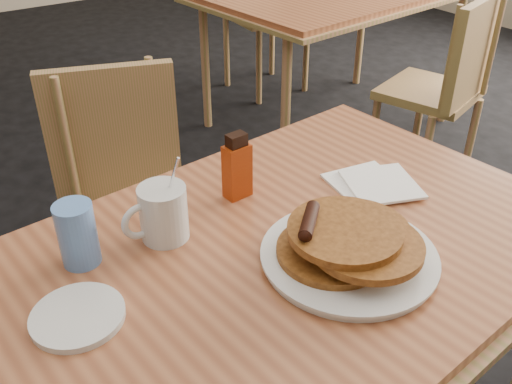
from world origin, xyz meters
TOP-DOWN VIEW (x-y plane):
  - main_table at (0.03, -0.06)m, footprint 1.25×0.90m
  - chair_main_far at (0.00, 0.68)m, footprint 0.50×0.51m
  - chair_neighbor_near at (1.51, 0.72)m, footprint 0.49×0.50m
  - pancake_plate at (0.08, -0.16)m, footprint 0.32×0.32m
  - coffee_mug at (-0.16, 0.10)m, footprint 0.13×0.09m
  - syrup_bottle at (0.04, 0.14)m, footprint 0.06×0.04m
  - napkin_stack at (0.31, 0.00)m, footprint 0.20×0.21m
  - blue_tumbler at (-0.32, 0.12)m, footprint 0.09×0.09m
  - side_saucer at (-0.38, -0.02)m, footprint 0.18×0.18m

SIDE VIEW (x-z plane):
  - chair_main_far at x=0.00m, z-range 0.08..0.94m
  - chair_neighbor_near at x=1.51m, z-range 0.08..0.95m
  - main_table at x=0.03m, z-range 0.33..1.08m
  - napkin_stack at x=0.31m, z-range 0.75..0.76m
  - side_saucer at x=-0.38m, z-range 0.75..0.76m
  - pancake_plate at x=0.08m, z-range 0.73..0.83m
  - coffee_mug at x=-0.16m, z-range 0.72..0.89m
  - blue_tumbler at x=-0.32m, z-range 0.75..0.87m
  - syrup_bottle at x=0.04m, z-range 0.74..0.89m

